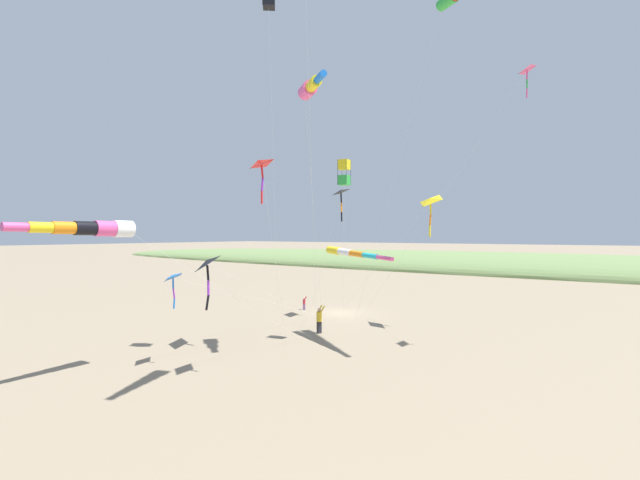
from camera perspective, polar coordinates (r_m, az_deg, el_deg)
ground_plane at (r=38.22m, az=2.85°, el=-9.80°), size 600.00×600.00×0.00m
dune_ridge_grassy at (r=89.52m, az=21.57°, el=-3.80°), size 28.00×240.00×7.16m
person_adult_flyer at (r=30.28m, az=-0.09°, el=-10.54°), size 0.68×0.60×1.96m
person_child_green_jacket at (r=39.49m, az=-2.15°, el=-8.45°), size 0.37×0.43×1.26m
kite_delta_red_high_left at (r=29.08m, az=26.04°, el=19.78°), size 6.66×14.50×16.87m
kite_delta_small_distant at (r=35.48m, az=2.81°, el=6.46°), size 2.10×4.41×10.93m
kite_delta_purple_drifting at (r=20.87m, az=-7.98°, el=10.10°), size 9.01×5.87×10.72m
kite_delta_magenta_far_left at (r=32.26m, az=14.63°, el=5.09°), size 5.39×11.15×10.00m
kite_delta_green_low_center at (r=27.20m, az=-15.13°, el=-3.19°), size 14.26×3.13×5.73m
kite_delta_long_streamer_left at (r=23.97m, az=-19.23°, el=-4.83°), size 16.51×1.84×5.00m
kite_windsock_black_fish_shape at (r=26.29m, az=-1.26°, el=20.01°), size 10.56×7.22×16.11m
kite_windsock_rainbow_low_near at (r=23.15m, az=-28.55°, el=1.39°), size 15.10×4.94×7.71m
kite_box_white_trailing at (r=27.43m, az=3.29°, el=9.09°), size 7.89×4.93×11.80m
kite_windsock_orange_high_right at (r=27.28m, az=3.88°, el=-1.72°), size 8.98×12.03×6.19m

